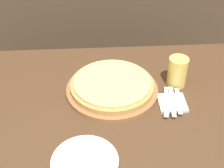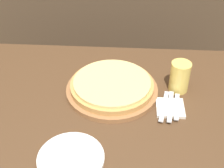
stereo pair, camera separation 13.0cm
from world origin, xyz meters
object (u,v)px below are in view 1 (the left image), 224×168
(pizza_on_board, at_px, (112,87))
(beer_glass, at_px, (177,71))
(dinner_plate, at_px, (85,162))
(spoon, at_px, (178,101))
(fork, at_px, (166,101))
(dinner_knife, at_px, (172,101))

(pizza_on_board, height_order, beer_glass, beer_glass)
(pizza_on_board, distance_m, dinner_plate, 0.39)
(beer_glass, distance_m, dinner_plate, 0.57)
(dinner_plate, bearing_deg, spoon, 36.39)
(pizza_on_board, height_order, spoon, pizza_on_board)
(pizza_on_board, xyz_separation_m, fork, (0.21, -0.10, -0.01))
(beer_glass, xyz_separation_m, fork, (-0.07, -0.13, -0.06))
(beer_glass, bearing_deg, fork, -117.93)
(dinner_plate, height_order, dinner_knife, dinner_plate)
(pizza_on_board, bearing_deg, dinner_knife, -21.94)
(beer_glass, relative_size, fork, 0.72)
(pizza_on_board, bearing_deg, dinner_plate, -106.90)
(dinner_plate, bearing_deg, pizza_on_board, 73.10)
(beer_glass, bearing_deg, dinner_knife, -108.63)
(beer_glass, relative_size, dinner_knife, 0.72)
(beer_glass, bearing_deg, dinner_plate, -134.13)
(dinner_plate, distance_m, spoon, 0.47)
(dinner_plate, height_order, fork, dinner_plate)
(fork, bearing_deg, dinner_plate, -139.62)
(spoon, bearing_deg, pizza_on_board, 159.98)
(dinner_knife, relative_size, spoon, 1.17)
(dinner_knife, height_order, spoon, same)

